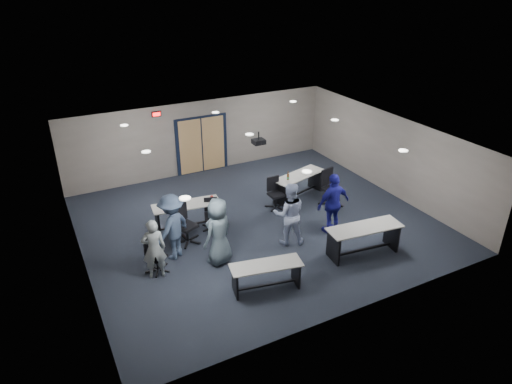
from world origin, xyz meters
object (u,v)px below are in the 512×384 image
person_plaid (218,231)px  person_navy (333,204)px  chair_back_b (211,215)px  chair_back_c (276,193)px  table_back_left (187,212)px  chair_back_a (187,225)px  chair_back_d (332,188)px  table_front_left (266,272)px  person_gray (154,249)px  table_front_right (364,235)px  table_back_right (299,182)px  person_lightblue (289,214)px  chair_loose_left (156,255)px  person_back (172,227)px

person_plaid → person_navy: same height
chair_back_b → chair_back_c: size_ratio=0.91×
table_back_left → chair_back_b: (0.61, -0.36, -0.08)m
chair_back_a → chair_back_d: bearing=-23.1°
table_front_left → chair_back_b: (-0.07, 3.22, -0.01)m
chair_back_d → person_gray: person_gray is taller
table_back_left → chair_back_c: (2.94, -0.09, -0.04)m
table_front_right → person_plaid: size_ratio=1.15×
table_back_right → chair_back_b: size_ratio=2.23×
table_back_right → table_front_left: bearing=-147.2°
person_gray → person_lightblue: bearing=-171.7°
chair_back_b → table_front_right: bearing=-25.9°
person_lightblue → person_navy: 1.43m
chair_loose_left → person_gray: 0.40m
table_front_left → chair_back_a: (-0.97, 2.84, 0.09)m
chair_back_a → chair_back_d: chair_back_d is taller
chair_back_c → person_plaid: 3.43m
chair_back_a → person_navy: 4.18m
chair_back_c → person_lightblue: (-0.71, -1.96, 0.40)m
chair_loose_left → person_back: (0.59, 0.42, 0.45)m
person_lightblue → person_back: (-3.07, 0.79, 0.00)m
table_front_right → chair_back_b: bearing=141.8°
chair_back_b → chair_back_d: size_ratio=0.78×
table_front_left → chair_loose_left: size_ratio=1.92×
table_front_left → person_lightblue: (1.55, 1.53, 0.44)m
chair_back_a → person_gray: 1.69m
person_back → chair_back_c: bearing=163.4°
chair_back_c → chair_back_d: size_ratio=0.85×
table_front_left → table_back_left: (-0.68, 3.58, 0.07)m
table_back_left → chair_loose_left: chair_loose_left is taller
person_plaid → person_lightblue: person_plaid is taller
table_back_right → chair_back_a: chair_back_a is taller
table_back_right → chair_back_d: bearing=-73.3°
chair_back_c → person_plaid: (-2.80, -1.93, 0.40)m
chair_back_d → chair_loose_left: (-6.07, -0.95, -0.13)m
table_back_left → chair_back_b: 0.71m
chair_back_c → person_back: bearing=-164.1°
person_lightblue → person_back: person_back is taller
table_back_right → person_gray: person_gray is taller
person_back → chair_back_b: bearing=178.1°
table_back_left → person_gray: 2.43m
person_plaid → chair_back_c: bearing=-171.3°
table_front_right → person_navy: size_ratio=1.15×
person_back → table_back_right: bearing=163.6°
chair_back_d → person_lightblue: person_lightblue is taller
table_front_left → person_back: 2.81m
chair_back_b → person_lightblue: (1.62, -1.69, 0.44)m
chair_back_b → person_back: 1.76m
table_back_right → chair_loose_left: 5.76m
chair_back_c → person_gray: bearing=-159.3°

